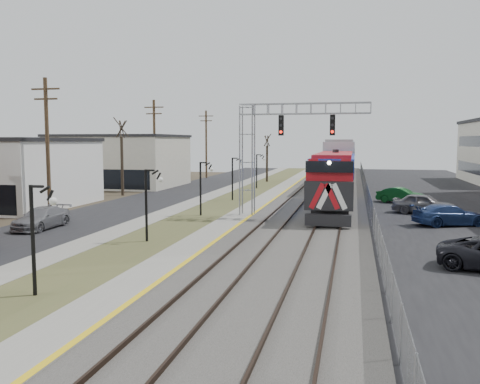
% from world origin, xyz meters
% --- Properties ---
extents(street_west, '(7.00, 120.00, 0.04)m').
position_xyz_m(street_west, '(-11.50, 35.00, 0.02)').
color(street_west, black).
rests_on(street_west, ground).
extents(sidewalk, '(2.00, 120.00, 0.08)m').
position_xyz_m(sidewalk, '(-7.00, 35.00, 0.04)').
color(sidewalk, gray).
rests_on(sidewalk, ground).
extents(grass_median, '(4.00, 120.00, 0.06)m').
position_xyz_m(grass_median, '(-4.00, 35.00, 0.03)').
color(grass_median, '#4A4F2A').
rests_on(grass_median, ground).
extents(platform, '(2.00, 120.00, 0.24)m').
position_xyz_m(platform, '(-1.00, 35.00, 0.12)').
color(platform, gray).
rests_on(platform, ground).
extents(ballast_bed, '(8.00, 120.00, 0.20)m').
position_xyz_m(ballast_bed, '(4.00, 35.00, 0.10)').
color(ballast_bed, '#595651').
rests_on(ballast_bed, ground).
extents(parking_lot, '(16.00, 120.00, 0.04)m').
position_xyz_m(parking_lot, '(16.00, 35.00, 0.02)').
color(parking_lot, black).
rests_on(parking_lot, ground).
extents(platform_edge, '(0.24, 120.00, 0.01)m').
position_xyz_m(platform_edge, '(-0.12, 35.00, 0.24)').
color(platform_edge, gold).
rests_on(platform_edge, platform).
extents(track_near, '(1.58, 120.00, 0.15)m').
position_xyz_m(track_near, '(2.00, 35.00, 0.28)').
color(track_near, '#2D2119').
rests_on(track_near, ballast_bed).
extents(track_far, '(1.58, 120.00, 0.15)m').
position_xyz_m(track_far, '(5.50, 35.00, 0.28)').
color(track_far, '#2D2119').
rests_on(track_far, ballast_bed).
extents(train, '(3.00, 85.85, 5.33)m').
position_xyz_m(train, '(5.50, 68.00, 2.92)').
color(train, '#1636B7').
rests_on(train, ground).
extents(signal_gantry, '(9.00, 1.07, 8.15)m').
position_xyz_m(signal_gantry, '(1.22, 27.99, 5.59)').
color(signal_gantry, gray).
rests_on(signal_gantry, ground).
extents(lampposts, '(0.14, 62.14, 4.00)m').
position_xyz_m(lampposts, '(-4.00, 18.29, 2.00)').
color(lampposts, black).
rests_on(lampposts, ground).
extents(utility_poles, '(0.28, 80.28, 10.00)m').
position_xyz_m(utility_poles, '(-14.50, 25.00, 5.00)').
color(utility_poles, '#4C3823').
rests_on(utility_poles, ground).
extents(fence, '(0.04, 120.00, 1.60)m').
position_xyz_m(fence, '(8.20, 35.00, 0.80)').
color(fence, gray).
rests_on(fence, ground).
extents(bare_trees, '(12.30, 42.30, 5.95)m').
position_xyz_m(bare_trees, '(-12.66, 38.91, 2.70)').
color(bare_trees, '#382D23').
rests_on(bare_trees, ground).
extents(car_lot_d, '(5.14, 3.53, 1.38)m').
position_xyz_m(car_lot_d, '(13.11, 27.33, 0.69)').
color(car_lot_d, navy).
rests_on(car_lot_d, ground).
extents(car_lot_e, '(4.88, 3.07, 1.55)m').
position_xyz_m(car_lot_e, '(12.18, 32.48, 0.78)').
color(car_lot_e, slate).
rests_on(car_lot_e, ground).
extents(car_lot_f, '(4.36, 2.96, 1.36)m').
position_xyz_m(car_lot_f, '(11.10, 39.29, 0.68)').
color(car_lot_f, '#0E4619').
rests_on(car_lot_f, ground).
extents(car_street_b, '(1.90, 4.60, 1.33)m').
position_xyz_m(car_street_b, '(-12.13, 20.47, 0.67)').
color(car_street_b, slate).
rests_on(car_street_b, ground).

